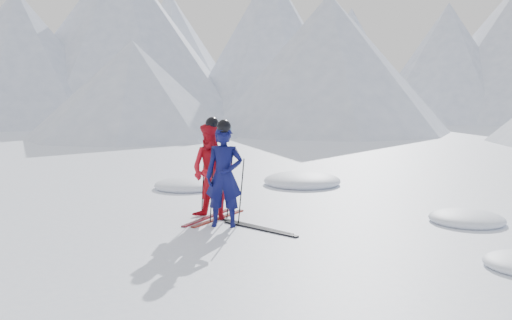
# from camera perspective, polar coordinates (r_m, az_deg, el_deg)

# --- Properties ---
(ground) EXTENTS (160.00, 160.00, 0.00)m
(ground) POSITION_cam_1_polar(r_m,az_deg,el_deg) (10.41, 9.47, -6.67)
(ground) COLOR white
(ground) RESTS_ON ground
(mountain_range) EXTENTS (106.15, 62.94, 15.53)m
(mountain_range) POSITION_cam_1_polar(r_m,az_deg,el_deg) (45.83, 21.74, 11.74)
(mountain_range) COLOR #B2BCD1
(mountain_range) RESTS_ON ground
(skier_blue) EXTENTS (0.75, 0.56, 1.87)m
(skier_blue) POSITION_cam_1_polar(r_m,az_deg,el_deg) (9.96, -3.37, -1.73)
(skier_blue) COLOR #0B0E46
(skier_blue) RESTS_ON ground
(skier_red) EXTENTS (1.06, 0.90, 1.89)m
(skier_red) POSITION_cam_1_polar(r_m,az_deg,el_deg) (10.58, -4.59, -1.17)
(skier_red) COLOR red
(skier_red) RESTS_ON ground
(pole_blue_left) EXTENTS (0.12, 0.09, 1.24)m
(pole_blue_left) POSITION_cam_1_polar(r_m,az_deg,el_deg) (10.25, -4.68, -3.26)
(pole_blue_left) COLOR black
(pole_blue_left) RESTS_ON ground
(pole_blue_right) EXTENTS (0.12, 0.07, 1.24)m
(pole_blue_right) POSITION_cam_1_polar(r_m,az_deg,el_deg) (10.17, -1.57, -3.32)
(pole_blue_right) COLOR black
(pole_blue_right) RESTS_ON ground
(pole_red_left) EXTENTS (0.12, 0.10, 1.26)m
(pole_red_left) POSITION_cam_1_polar(r_m,az_deg,el_deg) (10.96, -5.60, -2.57)
(pole_red_left) COLOR black
(pole_red_left) RESTS_ON ground
(pole_red_right) EXTENTS (0.13, 0.09, 1.26)m
(pole_red_right) POSITION_cam_1_polar(r_m,az_deg,el_deg) (10.67, -2.79, -2.80)
(pole_red_right) COLOR black
(pole_red_right) RESTS_ON ground
(ski_worn_left) EXTENTS (0.41, 1.69, 0.03)m
(ski_worn_left) POSITION_cam_1_polar(r_m,az_deg,el_deg) (10.79, -5.15, -6.05)
(ski_worn_left) COLOR black
(ski_worn_left) RESTS_ON ground
(ski_worn_right) EXTENTS (0.53, 1.67, 0.03)m
(ski_worn_right) POSITION_cam_1_polar(r_m,az_deg,el_deg) (10.71, -3.94, -6.13)
(ski_worn_right) COLOR black
(ski_worn_right) RESTS_ON ground
(ski_loose_a) EXTENTS (1.55, 0.87, 0.03)m
(ski_loose_a) POSITION_cam_1_polar(r_m,az_deg,el_deg) (10.02, 0.06, -7.03)
(ski_loose_a) COLOR black
(ski_loose_a) RESTS_ON ground
(ski_loose_b) EXTENTS (1.57, 0.82, 0.03)m
(ski_loose_b) POSITION_cam_1_polar(r_m,az_deg,el_deg) (9.85, 0.39, -7.27)
(ski_loose_b) COLOR black
(ski_loose_b) RESTS_ON ground
(snow_lumps) EXTENTS (8.58, 7.85, 0.46)m
(snow_lumps) POSITION_cam_1_polar(r_m,az_deg,el_deg) (13.41, 4.43, -3.56)
(snow_lumps) COLOR white
(snow_lumps) RESTS_ON ground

